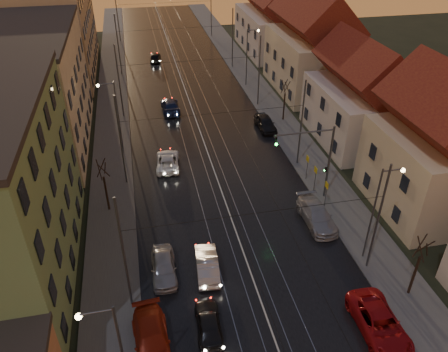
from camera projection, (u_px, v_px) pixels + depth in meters
road at (191, 108)px, 56.40m from camera, size 16.00×120.00×0.04m
sidewalk_left at (112, 114)px, 54.64m from camera, size 4.00×120.00×0.15m
sidewalk_right at (266, 101)px, 58.10m from camera, size 4.00×120.00×0.15m
tram_rail_0 at (175, 109)px, 56.00m from camera, size 0.06×120.00×0.03m
tram_rail_1 at (186, 108)px, 56.25m from camera, size 0.06×120.00×0.03m
tram_rail_2 at (197, 107)px, 56.52m from camera, size 0.06×120.00×0.03m
tram_rail_3 at (208, 106)px, 56.76m from camera, size 0.06×120.00×0.03m
apartment_left_2 at (30, 92)px, 45.19m from camera, size 10.00×20.00×12.00m
apartment_left_3 at (54, 24)px, 64.29m from camera, size 10.00×24.00×14.00m
house_right_1 at (437, 152)px, 35.90m from camera, size 8.67×10.20×10.80m
house_right_2 at (362, 100)px, 46.99m from camera, size 9.18×12.24×9.20m
house_right_3 at (312, 48)px, 58.63m from camera, size 9.18×14.28×11.50m
house_right_4 at (272, 21)px, 73.78m from camera, size 9.18×16.32×10.00m
catenary_pole_l_1 at (124, 256)px, 27.08m from camera, size 0.16×0.16×9.00m
catenary_pole_r_1 at (378, 220)px, 30.06m from camera, size 0.16×0.16×9.00m
catenary_pole_l_2 at (121, 142)px, 39.36m from camera, size 0.16×0.16×9.00m
catenary_pole_r_2 at (301, 124)px, 42.34m from camera, size 0.16×0.16×9.00m
catenary_pole_l_3 at (119, 82)px, 51.64m from camera, size 0.16×0.16×9.00m
catenary_pole_r_3 at (259, 72)px, 54.62m from camera, size 0.16×0.16×9.00m
catenary_pole_l_4 at (118, 46)px, 63.92m from camera, size 0.16×0.16×9.00m
catenary_pole_r_4 at (233, 39)px, 66.90m from camera, size 0.16×0.16×9.00m
catenary_pole_l_5 at (117, 17)px, 78.66m from camera, size 0.16×0.16×9.00m
catenary_pole_r_5 at (211, 12)px, 81.63m from camera, size 0.16×0.16×9.00m
street_lamp_0 at (115, 351)px, 21.05m from camera, size 1.75×0.32×8.00m
street_lamp_1 at (378, 206)px, 30.75m from camera, size 1.75×0.32×8.00m
street_lamp_2 at (115, 111)px, 43.98m from camera, size 1.75×0.32×8.00m
street_lamp_3 at (249, 52)px, 60.22m from camera, size 1.75×0.32×8.00m
traffic_light_mast at (319, 155)px, 37.26m from camera, size 5.30×0.32×7.20m
bare_tree_0 at (105, 187)px, 36.91m from camera, size 1.09×1.09×5.11m
bare_tree_1 at (416, 268)px, 28.98m from camera, size 1.09×1.09×5.11m
bare_tree_2 at (284, 101)px, 51.94m from camera, size 1.09×1.09×5.11m
driving_car_0 at (209, 323)px, 27.48m from camera, size 1.83×4.03×1.34m
driving_car_1 at (207, 264)px, 31.74m from camera, size 1.92×4.56×1.46m
driving_car_2 at (168, 161)px, 44.01m from camera, size 2.68×4.99×1.33m
driving_car_3 at (170, 106)px, 55.06m from camera, size 2.16×5.21×1.51m
driving_car_4 at (155, 57)px, 71.43m from camera, size 2.10×4.25×1.39m
parked_left_2 at (152, 340)px, 26.31m from camera, size 2.45×5.36×1.52m
parked_left_3 at (164, 267)px, 31.50m from camera, size 1.88×4.42×1.49m
parked_right_0 at (380, 324)px, 27.34m from camera, size 2.67×5.55×1.52m
parked_right_1 at (317, 215)px, 36.45m from camera, size 2.25×5.31×1.53m
parked_right_2 at (265, 123)px, 50.92m from camera, size 1.94×4.57×1.54m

